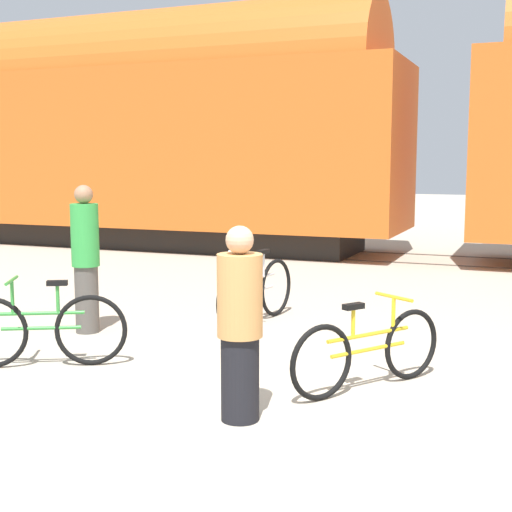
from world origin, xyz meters
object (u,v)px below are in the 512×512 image
object	(u,v)px
freight_train	(440,118)
bicycle_yellow	(369,351)
person_in_green	(86,259)
person_in_tan	(240,325)
bicycle_green	(41,329)
bicycle_silver	(256,292)

from	to	relation	value
freight_train	bicycle_yellow	bearing A→B (deg)	-85.93
freight_train	person_in_green	bearing A→B (deg)	-110.49
bicycle_yellow	person_in_tan	bearing A→B (deg)	-123.85
bicycle_green	person_in_tan	size ratio (longest dim) A/B	0.98
bicycle_green	person_in_green	bearing A→B (deg)	107.50
bicycle_silver	bicycle_yellow	xyz separation A→B (m)	(1.92, -2.07, -0.04)
bicycle_yellow	person_in_tan	world-z (taller)	person_in_tan
person_in_green	bicycle_yellow	bearing A→B (deg)	-59.75
bicycle_silver	person_in_green	bearing A→B (deg)	-144.72
bicycle_silver	bicycle_yellow	bearing A→B (deg)	-47.10
bicycle_green	bicycle_silver	bearing A→B (deg)	63.99
person_in_tan	bicycle_yellow	bearing A→B (deg)	174.88
bicycle_green	bicycle_yellow	bearing A→B (deg)	9.33
bicycle_silver	person_in_tan	xyz separation A→B (m)	(1.16, -3.21, 0.37)
bicycle_yellow	person_in_green	bearing A→B (deg)	166.59
bicycle_silver	bicycle_green	size ratio (longest dim) A/B	1.16
freight_train	bicycle_yellow	size ratio (longest dim) A/B	38.72
bicycle_silver	person_in_tan	world-z (taller)	person_in_tan
freight_train	bicycle_yellow	distance (m)	9.26
freight_train	person_in_tan	world-z (taller)	freight_train
bicycle_yellow	freight_train	bearing A→B (deg)	94.07
person_in_tan	freight_train	bearing A→B (deg)	-152.05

